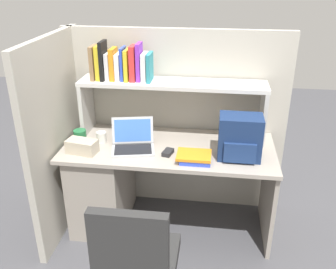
{
  "coord_description": "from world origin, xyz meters",
  "views": [
    {
      "loc": [
        0.33,
        -2.53,
        2.0
      ],
      "look_at": [
        0.0,
        -0.05,
        0.85
      ],
      "focal_mm": 39.93,
      "sensor_mm": 36.0,
      "label": 1
    }
  ],
  "objects_px": {
    "paper_cup": "(102,137)",
    "snack_canister": "(80,137)",
    "laptop": "(133,143)",
    "computer_mouse": "(168,152)",
    "backpack": "(240,138)",
    "tissue_box": "(82,146)"
  },
  "relations": [
    {
      "from": "paper_cup",
      "to": "tissue_box",
      "type": "height_order",
      "value": "tissue_box"
    },
    {
      "from": "computer_mouse",
      "to": "tissue_box",
      "type": "relative_size",
      "value": 0.47
    },
    {
      "from": "laptop",
      "to": "computer_mouse",
      "type": "height_order",
      "value": "laptop"
    },
    {
      "from": "backpack",
      "to": "tissue_box",
      "type": "distance_m",
      "value": 1.14
    },
    {
      "from": "paper_cup",
      "to": "snack_canister",
      "type": "height_order",
      "value": "snack_canister"
    },
    {
      "from": "laptop",
      "to": "computer_mouse",
      "type": "xyz_separation_m",
      "value": [
        0.27,
        -0.06,
        -0.03
      ]
    },
    {
      "from": "computer_mouse",
      "to": "paper_cup",
      "type": "distance_m",
      "value": 0.56
    },
    {
      "from": "computer_mouse",
      "to": "laptop",
      "type": "bearing_deg",
      "value": -177.48
    },
    {
      "from": "computer_mouse",
      "to": "paper_cup",
      "type": "bearing_deg",
      "value": -179.88
    },
    {
      "from": "backpack",
      "to": "tissue_box",
      "type": "height_order",
      "value": "backpack"
    },
    {
      "from": "laptop",
      "to": "tissue_box",
      "type": "distance_m",
      "value": 0.37
    },
    {
      "from": "paper_cup",
      "to": "snack_canister",
      "type": "bearing_deg",
      "value": -163.02
    },
    {
      "from": "laptop",
      "to": "paper_cup",
      "type": "distance_m",
      "value": 0.28
    },
    {
      "from": "computer_mouse",
      "to": "snack_canister",
      "type": "height_order",
      "value": "snack_canister"
    },
    {
      "from": "paper_cup",
      "to": "snack_canister",
      "type": "relative_size",
      "value": 0.76
    },
    {
      "from": "backpack",
      "to": "tissue_box",
      "type": "relative_size",
      "value": 1.44
    },
    {
      "from": "laptop",
      "to": "tissue_box",
      "type": "xyz_separation_m",
      "value": [
        -0.36,
        -0.11,
        -0.0
      ]
    },
    {
      "from": "laptop",
      "to": "tissue_box",
      "type": "relative_size",
      "value": 1.63
    },
    {
      "from": "backpack",
      "to": "snack_canister",
      "type": "relative_size",
      "value": 2.82
    },
    {
      "from": "computer_mouse",
      "to": "snack_canister",
      "type": "xyz_separation_m",
      "value": [
        -0.69,
        0.09,
        0.04
      ]
    },
    {
      "from": "backpack",
      "to": "paper_cup",
      "type": "distance_m",
      "value": 1.06
    },
    {
      "from": "backpack",
      "to": "snack_canister",
      "type": "distance_m",
      "value": 1.21
    }
  ]
}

